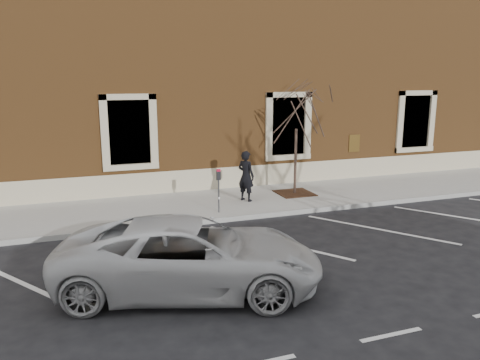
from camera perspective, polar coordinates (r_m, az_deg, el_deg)
name	(u,v)px	position (r m, az deg, el deg)	size (l,w,h in m)	color
ground	(247,219)	(14.36, 0.81, -4.78)	(120.00, 120.00, 0.00)	#28282B
sidewalk_near	(229,203)	(15.92, -1.39, -2.76)	(40.00, 3.50, 0.15)	#AEABA3
curb_near	(247,217)	(14.29, 0.88, -4.55)	(40.00, 0.12, 0.15)	#9E9E99
parking_stripes	(276,242)	(12.43, 4.37, -7.58)	(28.00, 4.40, 0.01)	silver
building_civic	(186,83)	(21.14, -6.65, 11.66)	(40.00, 8.62, 8.00)	brown
man	(246,176)	(15.69, 0.73, 0.50)	(0.62, 0.41, 1.71)	black
parking_meter	(219,183)	(14.30, -2.63, -0.32)	(0.12, 0.09, 1.36)	#595B60
tree_grate	(295,193)	(16.96, 6.67, -1.59)	(1.24, 1.24, 0.03)	#3B2413
sapling	(297,111)	(16.50, 6.93, 8.39)	(2.54, 2.54, 4.23)	#4E3B2F
white_truck	(191,255)	(9.59, -6.05, -9.13)	(2.44, 5.29, 1.47)	silver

